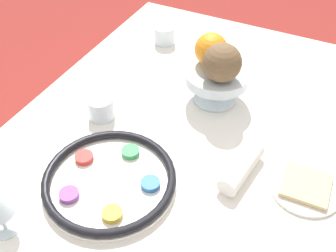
# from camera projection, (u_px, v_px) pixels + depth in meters

# --- Properties ---
(dining_table) EXTENTS (1.50, 0.98, 0.72)m
(dining_table) POSITION_uv_depth(u_px,v_px,m) (176.00, 244.00, 1.20)
(dining_table) COLOR white
(dining_table) RESTS_ON ground_plane
(seder_plate) EXTENTS (0.31, 0.31, 0.03)m
(seder_plate) POSITION_uv_depth(u_px,v_px,m) (110.00, 180.00, 0.91)
(seder_plate) COLOR white
(seder_plate) RESTS_ON dining_table
(fruit_stand) EXTENTS (0.18, 0.18, 0.10)m
(fruit_stand) POSITION_uv_depth(u_px,v_px,m) (217.00, 79.00, 1.09)
(fruit_stand) COLOR silver
(fruit_stand) RESTS_ON dining_table
(orange_fruit) EXTENTS (0.09, 0.09, 0.09)m
(orange_fruit) POSITION_uv_depth(u_px,v_px,m) (211.00, 49.00, 1.07)
(orange_fruit) COLOR orange
(orange_fruit) RESTS_ON fruit_stand
(coconut) EXTENTS (0.10, 0.10, 0.10)m
(coconut) POSITION_uv_depth(u_px,v_px,m) (222.00, 63.00, 1.02)
(coconut) COLOR brown
(coconut) RESTS_ON fruit_stand
(bread_plate) EXTENTS (0.16, 0.16, 0.02)m
(bread_plate) POSITION_uv_depth(u_px,v_px,m) (305.00, 187.00, 0.90)
(bread_plate) COLOR silver
(bread_plate) RESTS_ON dining_table
(napkin_roll) EXTENTS (0.16, 0.07, 0.05)m
(napkin_roll) POSITION_uv_depth(u_px,v_px,m) (241.00, 167.00, 0.92)
(napkin_roll) COLOR white
(napkin_roll) RESTS_ON dining_table
(cup_mid) EXTENTS (0.07, 0.07, 0.06)m
(cup_mid) POSITION_uv_depth(u_px,v_px,m) (164.00, 35.00, 1.36)
(cup_mid) COLOR silver
(cup_mid) RESTS_ON dining_table
(cup_far) EXTENTS (0.07, 0.07, 0.06)m
(cup_far) POSITION_uv_depth(u_px,v_px,m) (101.00, 108.00, 1.07)
(cup_far) COLOR silver
(cup_far) RESTS_ON dining_table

